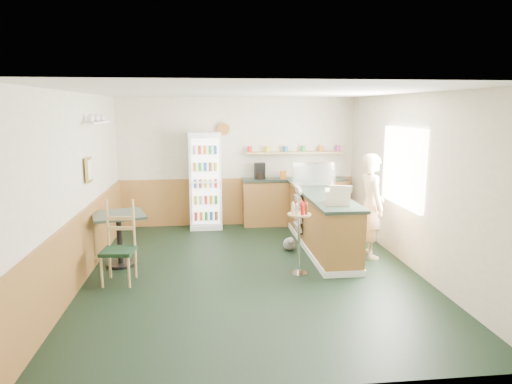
{
  "coord_description": "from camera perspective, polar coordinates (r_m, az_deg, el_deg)",
  "views": [
    {
      "loc": [
        -0.66,
        -6.64,
        2.47
      ],
      "look_at": [
        0.13,
        0.6,
        1.13
      ],
      "focal_mm": 32.0,
      "sensor_mm": 36.0,
      "label": 1
    }
  ],
  "objects": [
    {
      "name": "ground",
      "position": [
        7.11,
        -0.53,
        -9.92
      ],
      "size": [
        6.0,
        6.0,
        0.0
      ],
      "primitive_type": "plane",
      "color": "black",
      "rests_on": "ground"
    },
    {
      "name": "cafe_table",
      "position": [
        7.52,
        -16.74,
        -4.47
      ],
      "size": [
        0.96,
        0.96,
        0.85
      ],
      "rotation": [
        0.0,
        0.0,
        0.28
      ],
      "color": "black",
      "rests_on": "ground"
    },
    {
      "name": "cafe_chair",
      "position": [
        6.88,
        -16.77,
        -5.69
      ],
      "size": [
        0.48,
        0.48,
        1.18
      ],
      "rotation": [
        0.0,
        0.0,
        -0.1
      ],
      "color": "black",
      "rests_on": "ground"
    },
    {
      "name": "shopkeeper",
      "position": [
        7.82,
        14.19,
        -1.7
      ],
      "size": [
        0.45,
        0.6,
        1.75
      ],
      "primitive_type": "imported",
      "rotation": [
        0.0,
        0.0,
        1.62
      ],
      "color": "tan",
      "rests_on": "ground"
    },
    {
      "name": "back_counter",
      "position": [
        9.81,
        4.75,
        -0.96
      ],
      "size": [
        2.24,
        0.42,
        1.69
      ],
      "color": "#A97436",
      "rests_on": "ground"
    },
    {
      "name": "service_counter",
      "position": [
        8.22,
        8.13,
        -3.86
      ],
      "size": [
        0.68,
        3.01,
        1.01
      ],
      "color": "#A97436",
      "rests_on": "ground"
    },
    {
      "name": "display_case",
      "position": [
        8.73,
        7.15,
        2.16
      ],
      "size": [
        0.79,
        0.41,
        0.45
      ],
      "color": "silver",
      "rests_on": "service_counter"
    },
    {
      "name": "room_envelope",
      "position": [
        7.44,
        -2.85,
        3.08
      ],
      "size": [
        5.04,
        6.02,
        2.72
      ],
      "color": "beige",
      "rests_on": "ground"
    },
    {
      "name": "condiment_stand",
      "position": [
        6.84,
        5.41,
        -4.38
      ],
      "size": [
        0.35,
        0.35,
        1.09
      ],
      "rotation": [
        0.0,
        0.0,
        0.22
      ],
      "color": "silver",
      "rests_on": "ground"
    },
    {
      "name": "drinks_fridge",
      "position": [
        9.5,
        -6.33,
        1.41
      ],
      "size": [
        0.66,
        0.54,
        2.0
      ],
      "color": "white",
      "rests_on": "ground"
    },
    {
      "name": "newspaper_rack",
      "position": [
        8.37,
        5.32,
        -2.17
      ],
      "size": [
        0.09,
        0.43,
        0.85
      ],
      "color": "black",
      "rests_on": "ground"
    },
    {
      "name": "cash_register",
      "position": [
        7.18,
        10.13,
        -0.62
      ],
      "size": [
        0.46,
        0.48,
        0.22
      ],
      "primitive_type": "cube",
      "rotation": [
        0.0,
        0.0,
        -0.26
      ],
      "color": "beige",
      "rests_on": "service_counter"
    },
    {
      "name": "dog_doorstop",
      "position": [
        8.1,
        4.2,
        -6.45
      ],
      "size": [
        0.22,
        0.29,
        0.27
      ],
      "rotation": [
        0.0,
        0.0,
        0.02
      ],
      "color": "gray",
      "rests_on": "ground"
    }
  ]
}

